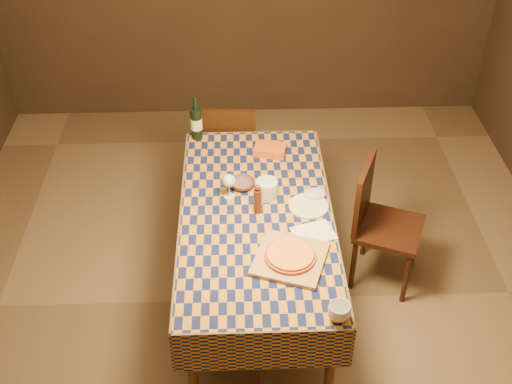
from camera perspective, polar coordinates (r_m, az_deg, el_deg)
room at (r=3.58m, az=0.03°, el=5.16°), size 5.00×5.10×2.70m
dining_table at (r=3.97m, az=0.03°, el=-2.78°), size 0.94×1.84×0.77m
cutting_board at (r=3.62m, az=3.05°, el=-5.93°), size 0.48×0.48×0.02m
pizza at (r=3.61m, az=3.07°, el=-5.64°), size 0.35×0.35×0.03m
pepper_mill at (r=3.88m, az=0.15°, el=-0.68°), size 0.05×0.05×0.21m
bowl at (r=4.12m, az=-1.21°, el=0.72°), size 0.18×0.18×0.05m
wine_glass at (r=3.98m, az=-2.42°, el=0.93°), size 0.08×0.08×0.17m
wine_bottle at (r=4.55m, az=-5.33°, el=6.16°), size 0.11×0.11×0.33m
deli_tub at (r=4.02m, az=0.97°, el=0.30°), size 0.18×0.18×0.11m
takeout_container at (r=4.43m, az=1.25°, el=3.78°), size 0.24×0.19×0.05m
white_plate at (r=3.98m, az=4.70°, el=-1.26°), size 0.28×0.28×0.01m
tumbler at (r=3.33m, az=7.41°, el=-10.54°), size 0.14×0.14×0.09m
flour_patch at (r=3.80m, az=5.14°, el=-3.65°), size 0.28×0.24×0.00m
flour_bag at (r=4.06m, az=5.26°, el=-0.13°), size 0.18×0.16×0.04m
chair_far at (r=4.93m, az=-2.46°, el=3.93°), size 0.44×0.45×0.93m
chair_right at (r=4.35m, az=10.80°, el=-2.27°), size 0.56×0.55×0.93m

